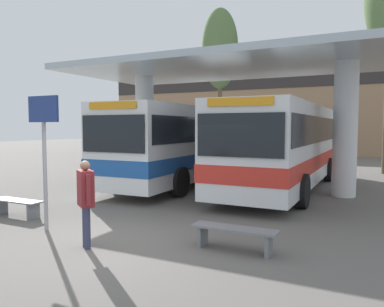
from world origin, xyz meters
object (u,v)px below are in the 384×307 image
(waiting_bench_mid_platform, at_px, (17,204))
(waiting_bench_near_pillar, at_px, (234,233))
(info_sign_platform, at_px, (44,136))
(poplar_tree_behind_left, at_px, (220,50))
(pedestrian_waiting, at_px, (86,195))
(transit_bus_center_bay, at_px, (285,143))
(transit_bus_left_bay, at_px, (189,141))

(waiting_bench_mid_platform, bearing_deg, waiting_bench_near_pillar, 0.00)
(waiting_bench_near_pillar, distance_m, waiting_bench_mid_platform, 6.23)
(info_sign_platform, height_order, poplar_tree_behind_left, poplar_tree_behind_left)
(pedestrian_waiting, bearing_deg, waiting_bench_near_pillar, 58.97)
(waiting_bench_mid_platform, height_order, info_sign_platform, info_sign_platform)
(poplar_tree_behind_left, bearing_deg, waiting_bench_mid_platform, -86.27)
(waiting_bench_mid_platform, relative_size, pedestrian_waiting, 0.90)
(transit_bus_center_bay, distance_m, waiting_bench_mid_platform, 9.65)
(transit_bus_center_bay, bearing_deg, pedestrian_waiting, 77.93)
(info_sign_platform, xyz_separation_m, pedestrian_waiting, (1.72, -0.55, -1.15))
(pedestrian_waiting, bearing_deg, poplar_tree_behind_left, 139.86)
(transit_bus_center_bay, bearing_deg, poplar_tree_behind_left, -54.68)
(pedestrian_waiting, bearing_deg, waiting_bench_mid_platform, -162.74)
(info_sign_platform, relative_size, poplar_tree_behind_left, 0.30)
(waiting_bench_near_pillar, distance_m, info_sign_platform, 4.86)
(transit_bus_left_bay, relative_size, waiting_bench_near_pillar, 6.46)
(transit_bus_left_bay, xyz_separation_m, poplar_tree_behind_left, (-2.38, 9.31, 5.85))
(transit_bus_left_bay, distance_m, waiting_bench_mid_platform, 8.09)
(transit_bus_center_bay, bearing_deg, info_sign_platform, 66.66)
(waiting_bench_mid_platform, xyz_separation_m, info_sign_platform, (1.80, -0.62, 1.89))
(transit_bus_center_bay, relative_size, waiting_bench_mid_platform, 6.82)
(info_sign_platform, relative_size, pedestrian_waiting, 1.78)
(info_sign_platform, bearing_deg, poplar_tree_behind_left, 99.30)
(waiting_bench_mid_platform, distance_m, info_sign_platform, 2.68)
(transit_bus_left_bay, xyz_separation_m, transit_bus_center_bay, (4.20, -0.03, -0.00))
(waiting_bench_mid_platform, bearing_deg, transit_bus_center_bay, 55.06)
(waiting_bench_mid_platform, height_order, pedestrian_waiting, pedestrian_waiting)
(transit_bus_left_bay, height_order, waiting_bench_mid_platform, transit_bus_left_bay)
(transit_bus_left_bay, xyz_separation_m, pedestrian_waiting, (2.26, -9.02, -0.73))
(transit_bus_center_bay, bearing_deg, waiting_bench_mid_platform, 55.20)
(transit_bus_center_bay, relative_size, waiting_bench_near_pillar, 6.29)
(pedestrian_waiting, xyz_separation_m, poplar_tree_behind_left, (-4.64, 18.33, 6.58))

